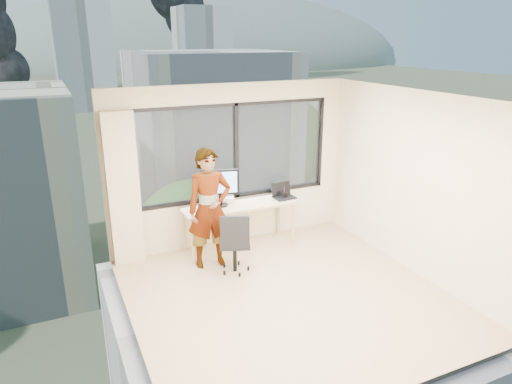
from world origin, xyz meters
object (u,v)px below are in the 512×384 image
chair (235,241)px  desk (239,226)px  game_console (223,198)px  handbag (278,188)px  laptop (285,192)px  person (210,209)px  monitor (220,187)px

chair → desk: bearing=83.7°
game_console → handbag: size_ratio=1.22×
laptop → person: bearing=-170.3°
chair → handbag: handbag is taller
handbag → person: bearing=-166.9°
chair → laptop: bearing=50.6°
desk → monitor: bearing=168.9°
game_console → handbag: handbag is taller
chair → laptop: laptop is taller
person → laptop: 1.44m
chair → monitor: monitor is taller
person → monitor: person is taller
desk → monitor: (-0.29, 0.06, 0.67)m
desk → monitor: 0.73m
desk → chair: (-0.37, -0.73, 0.10)m
desk → person: bearing=-148.7°
chair → person: size_ratio=0.54×
monitor → laptop: 1.10m
desk → laptop: 0.93m
monitor → handbag: monitor is taller
desk → handbag: size_ratio=6.43×
game_console → laptop: laptop is taller
person → game_console: size_ratio=5.23×
chair → monitor: size_ratio=1.62×
desk → person: 0.89m
person → handbag: bearing=24.9°
chair → game_console: chair is taller
desk → laptop: size_ratio=4.90×
game_console → laptop: size_ratio=0.93×
person → desk: bearing=34.7°
game_console → handbag: 0.98m
desk → handbag: (0.80, 0.18, 0.48)m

